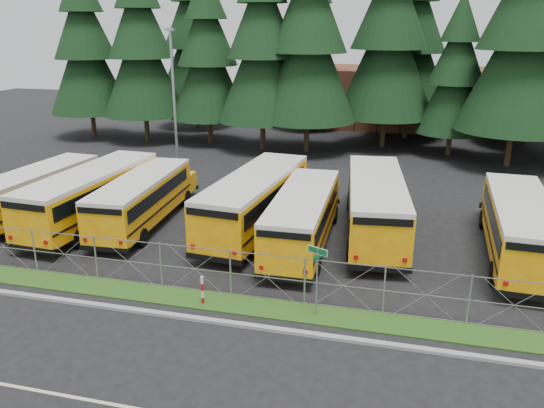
{
  "coord_description": "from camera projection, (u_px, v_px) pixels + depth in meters",
  "views": [
    {
      "loc": [
        5.24,
        -19.08,
        10.37
      ],
      "look_at": [
        -0.55,
        4.0,
        2.29
      ],
      "focal_mm": 35.0,
      "sensor_mm": 36.0,
      "label": 1
    }
  ],
  "objects": [
    {
      "name": "bus_1",
      "position": [
        96.0,
        196.0,
        28.84
      ],
      "size": [
        3.38,
        11.6,
        3.0
      ],
      "primitive_type": null,
      "rotation": [
        0.0,
        0.0,
        -0.06
      ],
      "color": "orange",
      "rests_on": "ground"
    },
    {
      "name": "conifer_12",
      "position": [
        412.0,
        43.0,
        48.38
      ],
      "size": [
        7.93,
        7.93,
        17.53
      ],
      "primitive_type": null,
      "color": "black",
      "rests_on": "ground"
    },
    {
      "name": "light_standard",
      "position": [
        174.0,
        96.0,
        38.3
      ],
      "size": [
        0.7,
        0.35,
        10.14
      ],
      "color": "#9A9DA2",
      "rests_on": "ground"
    },
    {
      "name": "bus_6",
      "position": [
        375.0,
        206.0,
        27.13
      ],
      "size": [
        4.02,
        11.99,
        3.08
      ],
      "primitive_type": null,
      "rotation": [
        0.0,
        0.0,
        0.11
      ],
      "color": "orange",
      "rests_on": "ground"
    },
    {
      "name": "chainlink_fence",
      "position": [
        255.0,
        276.0,
        20.82
      ],
      "size": [
        44.0,
        0.1,
        2.0
      ],
      "primitive_type": null,
      "color": "#9A9DA2",
      "rests_on": "ground"
    },
    {
      "name": "conifer_5",
      "position": [
        389.0,
        38.0,
        44.48
      ],
      "size": [
        8.42,
        8.42,
        18.63
      ],
      "primitive_type": null,
      "color": "black",
      "rests_on": "ground"
    },
    {
      "name": "bus_4",
      "position": [
        258.0,
        202.0,
        27.82
      ],
      "size": [
        3.92,
        11.99,
        3.09
      ],
      "primitive_type": null,
      "rotation": [
        0.0,
        0.0,
        -0.1
      ],
      "color": "orange",
      "rests_on": "ground"
    },
    {
      "name": "striped_bollard",
      "position": [
        202.0,
        291.0,
        20.51
      ],
      "size": [
        0.11,
        0.11,
        1.2
      ],
      "primitive_type": "cylinder",
      "color": "#B20C0C",
      "rests_on": "ground"
    },
    {
      "name": "conifer_6",
      "position": [
        456.0,
        76.0,
        42.41
      ],
      "size": [
        5.84,
        5.84,
        12.92
      ],
      "primitive_type": null,
      "color": "black",
      "rests_on": "ground"
    },
    {
      "name": "conifer_3",
      "position": [
        262.0,
        48.0,
        43.85
      ],
      "size": [
        7.72,
        7.72,
        17.07
      ],
      "primitive_type": null,
      "color": "black",
      "rests_on": "ground"
    },
    {
      "name": "conifer_4",
      "position": [
        308.0,
        41.0,
        42.85
      ],
      "size": [
        8.21,
        8.21,
        18.15
      ],
      "primitive_type": null,
      "color": "black",
      "rests_on": "ground"
    },
    {
      "name": "conifer_7",
      "position": [
        525.0,
        36.0,
        37.85
      ],
      "size": [
        8.66,
        8.66,
        19.14
      ],
      "primitive_type": null,
      "color": "black",
      "rests_on": "ground"
    },
    {
      "name": "street_sign",
      "position": [
        317.0,
        267.0,
        19.18
      ],
      "size": [
        0.77,
        0.51,
        2.81
      ],
      "color": "#9A9DA2",
      "rests_on": "ground"
    },
    {
      "name": "bus_2",
      "position": [
        145.0,
        200.0,
        28.65
      ],
      "size": [
        3.03,
        10.51,
        2.72
      ],
      "primitive_type": null,
      "rotation": [
        0.0,
        0.0,
        0.06
      ],
      "color": "orange",
      "rests_on": "ground"
    },
    {
      "name": "conifer_11",
      "position": [
        310.0,
        41.0,
        53.33
      ],
      "size": [
        7.93,
        7.93,
        17.53
      ],
      "primitive_type": null,
      "color": "black",
      "rests_on": "ground"
    },
    {
      "name": "curb",
      "position": [
        239.0,
        324.0,
        19.19
      ],
      "size": [
        50.0,
        0.25,
        0.12
      ],
      "primitive_type": "cube",
      "color": "gray",
      "rests_on": "ground"
    },
    {
      "name": "conifer_13",
      "position": [
        542.0,
        32.0,
        44.99
      ],
      "size": [
        8.85,
        8.85,
        19.56
      ],
      "primitive_type": null,
      "color": "black",
      "rests_on": "ground"
    },
    {
      "name": "conifer_0",
      "position": [
        85.0,
        50.0,
        49.24
      ],
      "size": [
        7.36,
        7.36,
        16.28
      ],
      "primitive_type": null,
      "color": "black",
      "rests_on": "ground"
    },
    {
      "name": "grass_verge",
      "position": [
        250.0,
        306.0,
        20.49
      ],
      "size": [
        50.0,
        1.4,
        0.06
      ],
      "primitive_type": "cube",
      "color": "#1B4A15",
      "rests_on": "ground"
    },
    {
      "name": "bus_5",
      "position": [
        304.0,
        218.0,
        25.84
      ],
      "size": [
        2.71,
        10.71,
        2.8
      ],
      "primitive_type": null,
      "rotation": [
        0.0,
        0.0,
        0.02
      ],
      "color": "orange",
      "rests_on": "ground"
    },
    {
      "name": "ground",
      "position": [
        261.0,
        287.0,
        22.06
      ],
      "size": [
        120.0,
        120.0,
        0.0
      ],
      "primitive_type": "plane",
      "color": "black",
      "rests_on": "ground"
    },
    {
      "name": "conifer_2",
      "position": [
        207.0,
        57.0,
        46.79
      ],
      "size": [
        6.94,
        6.94,
        15.36
      ],
      "primitive_type": null,
      "color": "black",
      "rests_on": "ground"
    },
    {
      "name": "conifer_1",
      "position": [
        141.0,
        49.0,
        47.39
      ],
      "size": [
        7.52,
        7.52,
        16.63
      ],
      "primitive_type": null,
      "color": "black",
      "rests_on": "ground"
    },
    {
      "name": "bus_east",
      "position": [
        518.0,
        228.0,
        24.44
      ],
      "size": [
        3.19,
        11.19,
        2.9
      ],
      "primitive_type": null,
      "rotation": [
        0.0,
        0.0,
        -0.05
      ],
      "color": "orange",
      "rests_on": "ground"
    },
    {
      "name": "bus_0",
      "position": [
        40.0,
        193.0,
        29.94
      ],
      "size": [
        3.27,
        10.48,
        2.71
      ],
      "primitive_type": null,
      "rotation": [
        0.0,
        0.0,
        -0.08
      ],
      "color": "orange",
      "rests_on": "ground"
    },
    {
      "name": "brick_building",
      "position": [
        414.0,
        97.0,
        56.46
      ],
      "size": [
        22.0,
        10.0,
        6.0
      ],
      "primitive_type": "cube",
      "color": "brown",
      "rests_on": "ground"
    },
    {
      "name": "conifer_10",
      "position": [
        194.0,
        39.0,
        54.14
      ],
      "size": [
        8.07,
        8.07,
        17.84
      ],
      "primitive_type": null,
      "color": "black",
      "rests_on": "ground"
    }
  ]
}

